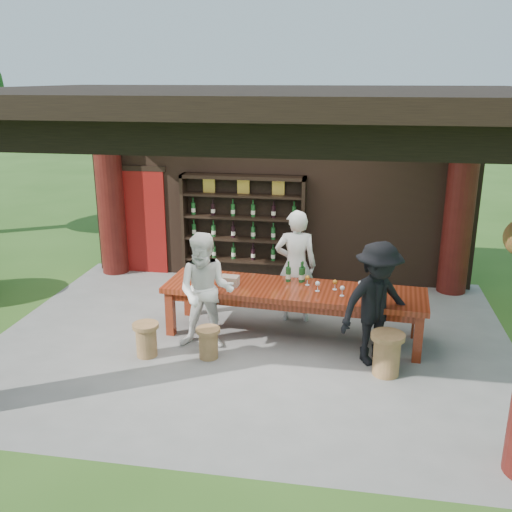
% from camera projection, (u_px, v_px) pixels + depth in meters
% --- Properties ---
extents(ground, '(90.00, 90.00, 0.00)m').
position_uv_depth(ground, '(251.00, 340.00, 8.26)').
color(ground, '#2D5119').
rests_on(ground, ground).
extents(pavilion, '(7.50, 6.00, 3.60)m').
position_uv_depth(pavilion, '(255.00, 189.00, 8.02)').
color(pavilion, slate).
rests_on(pavilion, ground).
extents(wine_shelf, '(2.25, 0.34, 1.98)m').
position_uv_depth(wine_shelf, '(243.00, 229.00, 10.36)').
color(wine_shelf, black).
rests_on(wine_shelf, ground).
extents(tasting_table, '(3.80, 1.23, 0.75)m').
position_uv_depth(tasting_table, '(293.00, 295.00, 8.20)').
color(tasting_table, '#5E1F0D').
rests_on(tasting_table, ground).
extents(stool_near_left, '(0.33, 0.33, 0.43)m').
position_uv_depth(stool_near_left, '(208.00, 342.00, 7.67)').
color(stool_near_left, brown).
rests_on(stool_near_left, ground).
extents(stool_near_right, '(0.43, 0.43, 0.56)m').
position_uv_depth(stool_near_right, '(387.00, 353.00, 7.22)').
color(stool_near_right, brown).
rests_on(stool_near_right, ground).
extents(stool_far_left, '(0.36, 0.36, 0.47)m').
position_uv_depth(stool_far_left, '(146.00, 339.00, 7.72)').
color(stool_far_left, brown).
rests_on(stool_far_left, ground).
extents(host, '(0.68, 0.49, 1.75)m').
position_uv_depth(host, '(296.00, 266.00, 8.71)').
color(host, silver).
rests_on(host, ground).
extents(guest_woman, '(0.85, 0.68, 1.65)m').
position_uv_depth(guest_woman, '(206.00, 291.00, 7.82)').
color(guest_woman, white).
rests_on(guest_woman, ground).
extents(guest_man, '(1.24, 1.10, 1.66)m').
position_uv_depth(guest_man, '(377.00, 304.00, 7.38)').
color(guest_man, black).
rests_on(guest_man, ground).
extents(table_bottles, '(0.29, 0.13, 0.31)m').
position_uv_depth(table_bottles, '(297.00, 272.00, 8.37)').
color(table_bottles, '#194C1E').
rests_on(table_bottles, tasting_table).
extents(table_glasses, '(1.00, 0.41, 0.15)m').
position_uv_depth(table_glasses, '(346.00, 287.00, 7.99)').
color(table_glasses, silver).
rests_on(table_glasses, tasting_table).
extents(napkin_basket, '(0.27, 0.20, 0.14)m').
position_uv_depth(napkin_basket, '(230.00, 281.00, 8.25)').
color(napkin_basket, '#BF6672').
rests_on(napkin_basket, tasting_table).
extents(shrubs, '(14.91, 9.16, 1.36)m').
position_uv_depth(shrubs, '(499.00, 301.00, 8.18)').
color(shrubs, '#194C14').
rests_on(shrubs, ground).
extents(trees, '(19.99, 10.46, 4.80)m').
position_uv_depth(trees, '(498.00, 97.00, 7.96)').
color(trees, '#3F2819').
rests_on(trees, ground).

